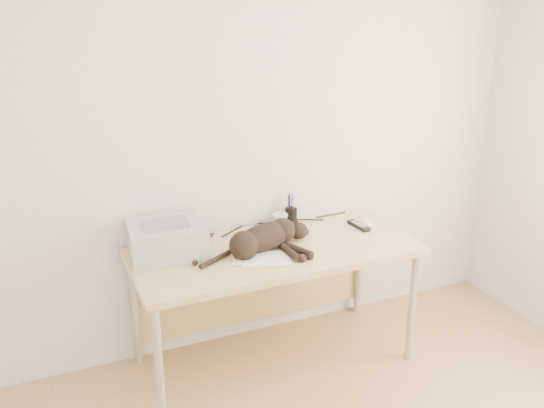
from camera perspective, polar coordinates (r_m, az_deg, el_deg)
name	(u,v)px	position (r m, az deg, el deg)	size (l,w,h in m)	color
wall_back	(250,136)	(3.53, -2.09, 6.41)	(3.50, 3.50, 0.00)	white
desk	(268,263)	(3.52, -0.33, -5.60)	(1.60, 0.70, 0.74)	#DEBB82
printer	(167,239)	(3.33, -9.86, -3.29)	(0.43, 0.37, 0.19)	#A1A1A6
papers	(262,258)	(3.27, -0.96, -5.13)	(0.34, 0.29, 0.01)	white
cat	(262,240)	(3.33, -0.91, -3.37)	(0.72, 0.36, 0.16)	black
mug	(280,221)	(3.65, 0.75, -1.60)	(0.09, 0.09, 0.09)	white
pen_cup	(291,216)	(3.71, 1.80, -1.11)	(0.07, 0.07, 0.19)	black
remote_grey	(285,235)	(3.55, 1.23, -2.90)	(0.05, 0.17, 0.02)	gray
remote_black	(359,226)	(3.71, 8.16, -2.03)	(0.05, 0.18, 0.02)	black
mouse	(368,221)	(3.77, 8.99, -1.58)	(0.07, 0.11, 0.04)	white
cable_tangle	(254,227)	(3.66, -1.70, -2.22)	(1.36, 0.08, 0.01)	black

